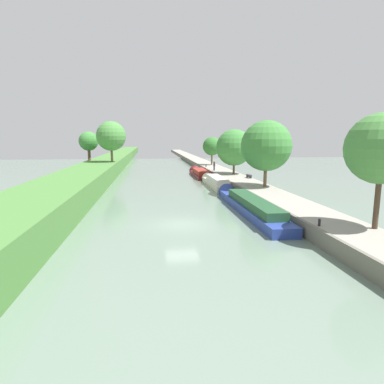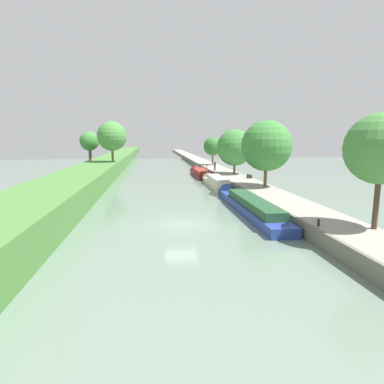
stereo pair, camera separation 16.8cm
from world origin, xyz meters
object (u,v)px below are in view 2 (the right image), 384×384
at_px(narrowboat_blue, 248,205).
at_px(park_bench, 249,175).
at_px(narrowboat_maroon, 200,173).
at_px(mooring_bollard_far, 207,166).
at_px(narrowboat_cream, 216,182).
at_px(person_walking, 215,165).
at_px(mooring_bollard_near, 319,223).

xyz_separation_m(narrowboat_blue, park_bench, (4.88, 15.49, 0.80)).
bearing_deg(narrowboat_maroon, mooring_bollard_far, 68.02).
height_order(narrowboat_blue, park_bench, park_bench).
bearing_deg(mooring_bollard_far, narrowboat_cream, -95.72).
height_order(person_walking, mooring_bollard_far, person_walking).
distance_m(mooring_bollard_far, park_bench, 17.45).
bearing_deg(park_bench, narrowboat_blue, -107.46).
xyz_separation_m(person_walking, mooring_bollard_far, (-0.29, 6.44, -0.65)).
relative_size(narrowboat_cream, mooring_bollard_near, 25.90).
height_order(narrowboat_maroon, mooring_bollard_near, mooring_bollard_near).
relative_size(mooring_bollard_far, park_bench, 0.30).
distance_m(narrowboat_blue, mooring_bollard_far, 32.73).
relative_size(narrowboat_blue, person_walking, 10.10).
bearing_deg(park_bench, narrowboat_maroon, 113.08).
distance_m(mooring_bollard_near, park_bench, 24.73).
bearing_deg(mooring_bollard_near, park_bench, 82.89).
height_order(mooring_bollard_far, park_bench, park_bench).
relative_size(narrowboat_cream, park_bench, 7.77).
distance_m(person_walking, mooring_bollard_far, 6.48).
bearing_deg(person_walking, narrowboat_cream, -100.53).
bearing_deg(mooring_bollard_far, person_walking, -87.39).
bearing_deg(mooring_bollard_near, mooring_bollard_far, 90.00).
height_order(narrowboat_maroon, mooring_bollard_far, mooring_bollard_far).
xyz_separation_m(narrowboat_cream, person_walking, (2.03, 10.95, 1.32)).
relative_size(narrowboat_blue, mooring_bollard_near, 37.26).
bearing_deg(person_walking, mooring_bollard_far, 92.61).
xyz_separation_m(person_walking, mooring_bollard_near, (-0.29, -35.27, -0.65)).
bearing_deg(park_bench, mooring_bollard_far, 100.11).
height_order(narrowboat_blue, mooring_bollard_near, mooring_bollard_near).
height_order(narrowboat_maroon, park_bench, park_bench).
bearing_deg(narrowboat_cream, person_walking, 79.47).
bearing_deg(mooring_bollard_near, narrowboat_cream, 94.09).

